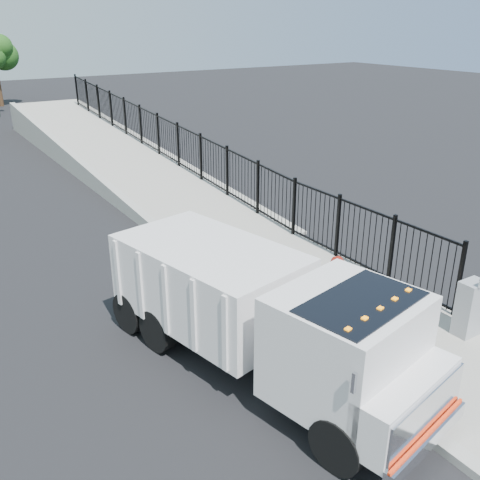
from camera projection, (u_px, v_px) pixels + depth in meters
ground at (277, 325)px, 12.14m from camera, size 120.00×120.00×0.00m
sidewalk at (404, 338)px, 11.52m from camera, size 3.55×12.00×0.12m
curb at (338, 366)px, 10.55m from camera, size 0.30×12.00×0.16m
ramp at (115, 164)px, 25.66m from camera, size 3.95×24.06×3.19m
iron_fence at (179, 159)px, 22.91m from camera, size 0.10×28.00×1.80m
truck at (265, 313)px, 9.97m from camera, size 3.64×7.35×2.41m
worker at (335, 294)px, 11.41m from camera, size 0.58×0.73×1.77m
utility_cabinet at (470, 308)px, 11.35m from camera, size 0.55×0.40×1.25m
debris at (342, 315)px, 12.23m from camera, size 0.35×0.35×0.09m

